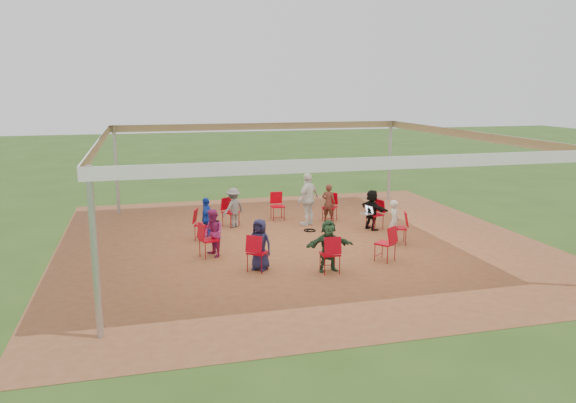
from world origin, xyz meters
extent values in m
plane|color=#2A4816|center=(0.00, 0.00, 0.00)|extent=(80.00, 80.00, 0.00)
plane|color=brown|center=(0.00, 0.00, 0.01)|extent=(13.00, 13.00, 0.00)
cylinder|color=#B2B2B7|center=(-5.00, -5.00, 1.50)|extent=(0.12, 0.12, 3.00)
cylinder|color=#B2B2B7|center=(-5.00, 5.00, 1.50)|extent=(0.12, 0.12, 3.00)
cylinder|color=#B2B2B7|center=(5.00, 5.00, 1.50)|extent=(0.12, 0.12, 3.00)
plane|color=white|center=(0.00, 0.00, 3.00)|extent=(10.30, 10.30, 0.00)
cube|color=white|center=(0.00, -5.15, 2.88)|extent=(10.30, 0.03, 0.24)
cube|color=white|center=(0.00, 5.15, 2.88)|extent=(10.30, 0.03, 0.24)
cube|color=white|center=(-5.15, 0.00, 2.88)|extent=(0.03, 10.30, 0.24)
cube|color=white|center=(5.15, 0.00, 2.88)|extent=(0.03, 10.30, 0.24)
imported|color=black|center=(2.50, 0.77, 0.62)|extent=(0.74, 1.21, 1.22)
imported|color=#542A20|center=(1.57, 2.09, 0.62)|extent=(0.53, 0.50, 1.22)
imported|color=slate|center=(-1.50, 2.14, 0.62)|extent=(0.87, 0.78, 1.22)
imported|color=#1636B1|center=(-2.47, 0.84, 0.62)|extent=(0.58, 0.80, 1.22)
imported|color=#9A2671|center=(-2.50, -0.77, 0.62)|extent=(0.50, 0.67, 1.22)
imported|color=#1F1D42|center=(-1.57, -2.09, 0.62)|extent=(0.68, 0.63, 1.22)
imported|color=#274A2E|center=(-0.04, -2.61, 0.62)|extent=(1.14, 0.44, 1.22)
imported|color=beige|center=(2.47, -0.84, 0.62)|extent=(0.42, 0.52, 1.22)
imported|color=silver|center=(0.80, 1.82, 0.83)|extent=(1.07, 0.97, 1.65)
torus|color=black|center=(0.63, 1.08, 0.02)|extent=(0.40, 0.40, 0.03)
torus|color=black|center=(0.67, 1.04, 0.02)|extent=(0.32, 0.32, 0.03)
cube|color=#B7B7BC|center=(2.29, 0.71, 0.53)|extent=(0.33, 0.40, 0.02)
cube|color=#B7B7BC|center=(2.40, 0.74, 0.65)|extent=(0.17, 0.36, 0.23)
cube|color=#CCE0FF|center=(2.39, 0.74, 0.65)|extent=(0.14, 0.31, 0.19)
camera|label=1|loc=(-4.16, -14.57, 4.25)|focal=35.00mm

